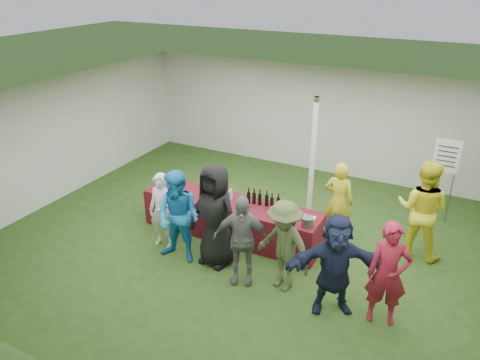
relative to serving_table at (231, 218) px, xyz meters
The scene contains 18 objects.
ground 0.81m from the serving_table, ahead, with size 60.00×60.00×0.00m, color #284719.
tent 1.92m from the serving_table, 42.96° to the left, with size 10.00×10.00×10.00m.
serving_table is the anchor object (origin of this frame).
wine_bottles 0.81m from the serving_table, 12.43° to the left, with size 0.67×0.12×0.32m.
wine_glasses 1.05m from the serving_table, 163.19° to the right, with size 1.17×0.11×0.16m.
water_bottle 0.49m from the serving_table, 119.05° to the left, with size 0.07×0.07×0.23m.
bar_towel 1.60m from the serving_table, ahead, with size 0.25×0.18×0.03m, color white.
dump_bucket 1.71m from the serving_table, ahead, with size 0.21×0.21×0.18m, color slate.
wine_list_sign 4.43m from the serving_table, 35.45° to the left, with size 0.50×0.03×1.80m.
staff_pourer 2.11m from the serving_table, 25.03° to the left, with size 0.58×0.38×1.60m, color gold.
staff_back 3.54m from the serving_table, 16.65° to the left, with size 0.90×0.70×1.86m, color yellow.
customer_0 1.38m from the serving_table, 136.42° to the right, with size 0.54×0.36×1.49m, color silver.
customer_1 1.32m from the serving_table, 110.17° to the right, with size 0.84×0.65×1.73m, color #1C80CA.
customer_2 1.11m from the serving_table, 78.06° to the right, with size 0.93×0.60×1.90m, color black.
customer_3 1.54m from the serving_table, 54.91° to the right, with size 0.94×0.39×1.60m, color slate.
customer_4 1.91m from the serving_table, 34.55° to the right, with size 1.03×0.59×1.59m, color #46512C.
customer_5 2.76m from the serving_table, 26.53° to the right, with size 1.54×0.49×1.66m, color #19203C.
customer_6 3.40m from the serving_table, 19.23° to the right, with size 0.61×0.40×1.66m, color maroon.
Camera 1 is at (3.14, -6.97, 4.89)m, focal length 35.00 mm.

